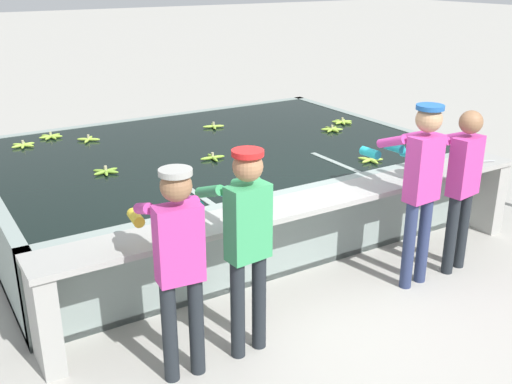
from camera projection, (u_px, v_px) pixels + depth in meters
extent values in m
plane|color=#A3A099|center=(325.00, 292.00, 5.50)|extent=(80.00, 80.00, 0.00)
cube|color=gray|center=(213.00, 211.00, 7.26)|extent=(5.04, 3.53, 0.06)
cube|color=gray|center=(294.00, 231.00, 5.76)|extent=(5.04, 0.12, 0.85)
cube|color=gray|center=(157.00, 146.00, 8.48)|extent=(5.04, 0.12, 0.85)
cube|color=gray|center=(369.00, 149.00, 8.32)|extent=(0.12, 3.53, 0.85)
cube|color=black|center=(212.00, 178.00, 7.11)|extent=(4.80, 3.29, 0.79)
cube|color=gray|center=(195.00, 233.00, 5.71)|extent=(0.06, 0.80, 0.85)
cube|color=gray|center=(333.00, 199.00, 6.53)|extent=(0.06, 0.80, 0.85)
cube|color=#9E9E99|center=(313.00, 201.00, 5.39)|extent=(5.04, 0.45, 0.05)
cube|color=#9E9E99|center=(44.00, 319.00, 4.36)|extent=(0.16, 0.41, 0.80)
cube|color=#9E9E99|center=(485.00, 195.00, 6.72)|extent=(0.16, 0.41, 0.80)
cylinder|color=#1E2328|center=(170.00, 333.00, 4.21)|extent=(0.11, 0.11, 0.78)
cylinder|color=#1E2328|center=(196.00, 326.00, 4.29)|extent=(0.11, 0.11, 0.78)
cube|color=#BC388E|center=(179.00, 244.00, 4.02)|extent=(0.34, 0.20, 0.56)
sphere|color=#896042|center=(176.00, 186.00, 3.87)|extent=(0.21, 0.21, 0.21)
cylinder|color=#9E9E99|center=(175.00, 172.00, 3.84)|extent=(0.22, 0.22, 0.04)
cylinder|color=#BC388E|center=(144.00, 209.00, 4.10)|extent=(0.11, 0.32, 0.18)
cylinder|color=gold|center=(136.00, 218.00, 4.37)|extent=(0.10, 0.21, 0.08)
cylinder|color=#BC388E|center=(188.00, 201.00, 4.23)|extent=(0.11, 0.32, 0.18)
cylinder|color=gold|center=(178.00, 211.00, 4.49)|extent=(0.10, 0.21, 0.08)
cylinder|color=#1E2328|center=(238.00, 310.00, 4.48)|extent=(0.11, 0.11, 0.80)
cylinder|color=#1E2328|center=(259.00, 301.00, 4.59)|extent=(0.11, 0.11, 0.80)
cube|color=#38995B|center=(248.00, 223.00, 4.29)|extent=(0.33, 0.20, 0.57)
sphere|color=#9E704C|center=(248.00, 166.00, 4.14)|extent=(0.22, 0.22, 0.22)
cylinder|color=red|center=(248.00, 153.00, 4.11)|extent=(0.23, 0.23, 0.04)
cylinder|color=#38995B|center=(210.00, 191.00, 4.32)|extent=(0.11, 0.32, 0.18)
cylinder|color=#1EA3AD|center=(192.00, 202.00, 4.56)|extent=(0.10, 0.21, 0.08)
cylinder|color=#38995B|center=(245.00, 182.00, 4.50)|extent=(0.11, 0.32, 0.18)
cylinder|color=#1EA3AD|center=(227.00, 194.00, 4.74)|extent=(0.10, 0.21, 0.08)
cylinder|color=navy|center=(409.00, 246.00, 5.46)|extent=(0.11, 0.11, 0.85)
cylinder|color=navy|center=(423.00, 240.00, 5.57)|extent=(0.11, 0.11, 0.85)
cube|color=#BC388E|center=(424.00, 169.00, 5.26)|extent=(0.33, 0.19, 0.60)
sphere|color=tan|center=(429.00, 119.00, 5.10)|extent=(0.23, 0.23, 0.23)
cylinder|color=#1E5199|center=(430.00, 107.00, 5.06)|extent=(0.24, 0.24, 0.04)
cylinder|color=#BC388E|center=(392.00, 142.00, 5.29)|extent=(0.10, 0.31, 0.18)
cylinder|color=#1EA3AD|center=(370.00, 153.00, 5.53)|extent=(0.10, 0.21, 0.08)
cylinder|color=#BC388E|center=(416.00, 136.00, 5.46)|extent=(0.10, 0.31, 0.18)
cylinder|color=#1EA3AD|center=(394.00, 147.00, 5.71)|extent=(0.10, 0.21, 0.08)
cylinder|color=#1E2328|center=(451.00, 235.00, 5.73)|extent=(0.11, 0.11, 0.79)
cylinder|color=#1E2328|center=(462.00, 230.00, 5.85)|extent=(0.11, 0.11, 0.79)
cube|color=#BC388E|center=(465.00, 166.00, 5.55)|extent=(0.34, 0.22, 0.56)
sphere|color=#896042|center=(471.00, 122.00, 5.40)|extent=(0.21, 0.21, 0.21)
cylinder|color=#BC388E|center=(434.00, 143.00, 5.56)|extent=(0.13, 0.32, 0.18)
cylinder|color=#1EA3AD|center=(410.00, 154.00, 5.80)|extent=(0.11, 0.21, 0.08)
cylinder|color=#BC388E|center=(454.00, 137.00, 5.76)|extent=(0.13, 0.32, 0.18)
cylinder|color=#1EA3AD|center=(430.00, 148.00, 5.99)|extent=(0.11, 0.21, 0.08)
ellipsoid|color=#9EC642|center=(340.00, 121.00, 8.03)|extent=(0.04, 0.17, 0.04)
ellipsoid|color=#9EC642|center=(338.00, 122.00, 7.99)|extent=(0.16, 0.13, 0.04)
ellipsoid|color=#9EC642|center=(340.00, 123.00, 7.95)|extent=(0.17, 0.07, 0.04)
ellipsoid|color=#9EC642|center=(343.00, 123.00, 7.93)|extent=(0.11, 0.17, 0.04)
ellipsoid|color=#9EC642|center=(346.00, 122.00, 7.95)|extent=(0.11, 0.17, 0.04)
ellipsoid|color=#9EC642|center=(346.00, 122.00, 8.00)|extent=(0.17, 0.07, 0.04)
ellipsoid|color=#9EC642|center=(343.00, 121.00, 8.03)|extent=(0.16, 0.13, 0.04)
cylinder|color=tan|center=(342.00, 119.00, 7.97)|extent=(0.03, 0.03, 0.04)
ellipsoid|color=#9EC642|center=(19.00, 146.00, 6.90)|extent=(0.17, 0.08, 0.04)
ellipsoid|color=#9EC642|center=(23.00, 146.00, 6.89)|extent=(0.08, 0.17, 0.04)
ellipsoid|color=#9EC642|center=(27.00, 145.00, 6.93)|extent=(0.14, 0.15, 0.04)
ellipsoid|color=#9EC642|center=(28.00, 144.00, 6.98)|extent=(0.17, 0.08, 0.04)
ellipsoid|color=#9EC642|center=(24.00, 144.00, 6.99)|extent=(0.08, 0.17, 0.04)
ellipsoid|color=#9EC642|center=(19.00, 145.00, 6.95)|extent=(0.14, 0.15, 0.04)
cylinder|color=tan|center=(23.00, 142.00, 6.93)|extent=(0.03, 0.03, 0.04)
ellipsoid|color=#93BC3D|center=(209.00, 127.00, 7.75)|extent=(0.17, 0.09, 0.04)
ellipsoid|color=#93BC3D|center=(214.00, 127.00, 7.71)|extent=(0.09, 0.17, 0.04)
ellipsoid|color=#93BC3D|center=(218.00, 126.00, 7.77)|extent=(0.17, 0.09, 0.04)
ellipsoid|color=#93BC3D|center=(213.00, 125.00, 7.81)|extent=(0.09, 0.17, 0.04)
cylinder|color=tan|center=(214.00, 124.00, 7.74)|extent=(0.03, 0.03, 0.04)
ellipsoid|color=#93BC3D|center=(55.00, 136.00, 7.30)|extent=(0.17, 0.11, 0.04)
ellipsoid|color=#93BC3D|center=(54.00, 135.00, 7.34)|extent=(0.17, 0.10, 0.04)
ellipsoid|color=#93BC3D|center=(51.00, 135.00, 7.34)|extent=(0.07, 0.17, 0.04)
ellipsoid|color=#93BC3D|center=(47.00, 136.00, 7.31)|extent=(0.13, 0.16, 0.04)
ellipsoid|color=#93BC3D|center=(46.00, 137.00, 7.27)|extent=(0.17, 0.04, 0.04)
ellipsoid|color=#93BC3D|center=(49.00, 138.00, 7.24)|extent=(0.14, 0.15, 0.04)
ellipsoid|color=#93BC3D|center=(53.00, 137.00, 7.26)|extent=(0.07, 0.17, 0.04)
cylinder|color=tan|center=(50.00, 134.00, 7.28)|extent=(0.03, 0.03, 0.04)
ellipsoid|color=#9EC642|center=(365.00, 159.00, 6.44)|extent=(0.11, 0.17, 0.04)
ellipsoid|color=#9EC642|center=(367.00, 161.00, 6.38)|extent=(0.17, 0.07, 0.04)
ellipsoid|color=#9EC642|center=(373.00, 161.00, 6.37)|extent=(0.06, 0.17, 0.04)
ellipsoid|color=#9EC642|center=(375.00, 160.00, 6.42)|extent=(0.17, 0.10, 0.04)
ellipsoid|color=#9EC642|center=(370.00, 158.00, 6.47)|extent=(0.14, 0.15, 0.04)
cylinder|color=tan|center=(371.00, 157.00, 6.40)|extent=(0.03, 0.03, 0.04)
ellipsoid|color=#7FAD33|center=(211.00, 156.00, 6.53)|extent=(0.05, 0.17, 0.04)
ellipsoid|color=#7FAD33|center=(208.00, 158.00, 6.46)|extent=(0.17, 0.05, 0.04)
ellipsoid|color=#7FAD33|center=(214.00, 159.00, 6.44)|extent=(0.05, 0.17, 0.04)
ellipsoid|color=#7FAD33|center=(217.00, 157.00, 6.51)|extent=(0.17, 0.05, 0.04)
cylinder|color=tan|center=(212.00, 154.00, 6.47)|extent=(0.03, 0.03, 0.04)
ellipsoid|color=#75A333|center=(111.00, 172.00, 6.04)|extent=(0.15, 0.14, 0.04)
ellipsoid|color=#75A333|center=(110.00, 170.00, 6.09)|extent=(0.17, 0.08, 0.04)
ellipsoid|color=#75A333|center=(105.00, 170.00, 6.10)|extent=(0.08, 0.17, 0.04)
ellipsoid|color=#75A333|center=(101.00, 171.00, 6.06)|extent=(0.15, 0.14, 0.04)
ellipsoid|color=#75A333|center=(101.00, 173.00, 6.01)|extent=(0.17, 0.08, 0.04)
ellipsoid|color=#75A333|center=(106.00, 173.00, 6.00)|extent=(0.08, 0.17, 0.04)
cylinder|color=tan|center=(105.00, 168.00, 6.04)|extent=(0.03, 0.03, 0.04)
ellipsoid|color=#9EC642|center=(87.00, 141.00, 7.12)|extent=(0.12, 0.16, 0.04)
ellipsoid|color=#9EC642|center=(93.00, 139.00, 7.17)|extent=(0.16, 0.12, 0.04)
ellipsoid|color=#9EC642|center=(90.00, 138.00, 7.22)|extent=(0.12, 0.16, 0.04)
ellipsoid|color=#9EC642|center=(84.00, 139.00, 7.17)|extent=(0.16, 0.12, 0.04)
cylinder|color=tan|center=(88.00, 137.00, 7.16)|extent=(0.03, 0.03, 0.04)
ellipsoid|color=#93BC3D|center=(330.00, 130.00, 7.57)|extent=(0.17, 0.11, 0.04)
ellipsoid|color=#93BC3D|center=(335.00, 130.00, 7.57)|extent=(0.04, 0.17, 0.04)
ellipsoid|color=#93BC3D|center=(336.00, 129.00, 7.61)|extent=(0.16, 0.12, 0.04)
ellipsoid|color=#93BC3D|center=(334.00, 128.00, 7.66)|extent=(0.17, 0.11, 0.04)
ellipsoid|color=#93BC3D|center=(329.00, 128.00, 7.66)|extent=(0.04, 0.17, 0.04)
ellipsoid|color=#93BC3D|center=(328.00, 129.00, 7.61)|extent=(0.16, 0.12, 0.04)
cylinder|color=tan|center=(332.00, 127.00, 7.60)|extent=(0.03, 0.03, 0.04)
cube|color=silver|center=(486.00, 161.00, 6.39)|extent=(0.20, 0.11, 0.00)
cube|color=black|center=(468.00, 162.00, 6.36)|extent=(0.10, 0.06, 0.02)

